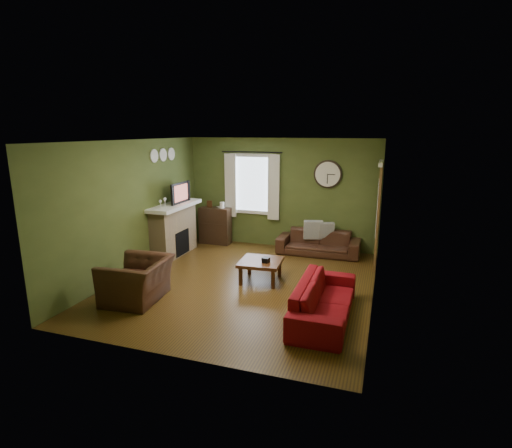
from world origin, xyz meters
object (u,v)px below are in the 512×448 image
(bookshelf, at_px, (215,226))
(sofa_red, at_px, (324,300))
(sofa_brown, at_px, (318,243))
(armchair, at_px, (137,280))
(coffee_table, at_px, (261,271))

(bookshelf, relative_size, sofa_red, 0.46)
(bookshelf, xyz_separation_m, sofa_brown, (2.60, -0.09, -0.18))
(bookshelf, height_order, sofa_brown, bookshelf)
(bookshelf, xyz_separation_m, sofa_red, (3.22, -3.24, -0.17))
(bookshelf, height_order, sofa_red, bookshelf)
(armchair, bearing_deg, sofa_red, 90.85)
(sofa_brown, bearing_deg, sofa_red, -78.80)
(bookshelf, distance_m, armchair, 3.57)
(sofa_brown, bearing_deg, bookshelf, 177.97)
(bookshelf, distance_m, coffee_table, 2.82)
(bookshelf, relative_size, coffee_table, 1.20)
(armchair, bearing_deg, bookshelf, 177.52)
(sofa_brown, distance_m, sofa_red, 3.21)
(sofa_brown, relative_size, sofa_red, 0.94)
(sofa_red, height_order, armchair, armchair)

